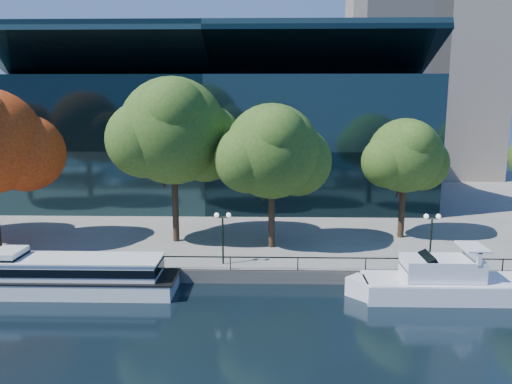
{
  "coord_description": "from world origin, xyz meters",
  "views": [
    {
      "loc": [
        2.81,
        -32.1,
        13.48
      ],
      "look_at": [
        1.78,
        8.0,
        5.98
      ],
      "focal_mm": 35.0,
      "sensor_mm": 36.0,
      "label": 1
    }
  ],
  "objects_px": {
    "tree_4": "(406,157)",
    "lamp_1": "(223,226)",
    "cruiser_near": "(442,282)",
    "tour_boat": "(66,275)",
    "tree_3": "(274,153)",
    "tree_2": "(175,133)",
    "lamp_2": "(432,228)"
  },
  "relations": [
    {
      "from": "tour_boat",
      "to": "cruiser_near",
      "type": "distance_m",
      "value": 26.13
    },
    {
      "from": "tour_boat",
      "to": "cruiser_near",
      "type": "relative_size",
      "value": 1.26
    },
    {
      "from": "tree_4",
      "to": "tour_boat",
      "type": "bearing_deg",
      "value": -156.56
    },
    {
      "from": "cruiser_near",
      "to": "tree_4",
      "type": "xyz_separation_m",
      "value": [
        0.39,
        11.84,
        7.21
      ]
    },
    {
      "from": "cruiser_near",
      "to": "tree_2",
      "type": "xyz_separation_m",
      "value": [
        -19.93,
        10.01,
        9.43
      ]
    },
    {
      "from": "tree_3",
      "to": "lamp_2",
      "type": "xyz_separation_m",
      "value": [
        11.83,
        -4.57,
        -5.06
      ]
    },
    {
      "from": "tour_boat",
      "to": "tree_2",
      "type": "bearing_deg",
      "value": 57.33
    },
    {
      "from": "tree_3",
      "to": "tree_4",
      "type": "bearing_deg",
      "value": 15.99
    },
    {
      "from": "cruiser_near",
      "to": "tree_3",
      "type": "relative_size",
      "value": 1.06
    },
    {
      "from": "cruiser_near",
      "to": "lamp_1",
      "type": "xyz_separation_m",
      "value": [
        -15.36,
        3.88,
        2.82
      ]
    },
    {
      "from": "tour_boat",
      "to": "tree_2",
      "type": "xyz_separation_m",
      "value": [
        6.2,
        9.67,
        9.28
      ]
    },
    {
      "from": "tree_3",
      "to": "lamp_1",
      "type": "xyz_separation_m",
      "value": [
        -3.9,
        -4.57,
        -5.06
      ]
    },
    {
      "from": "tree_2",
      "to": "lamp_1",
      "type": "height_order",
      "value": "tree_2"
    },
    {
      "from": "lamp_1",
      "to": "lamp_2",
      "type": "bearing_deg",
      "value": 0.0
    },
    {
      "from": "tour_boat",
      "to": "cruiser_near",
      "type": "xyz_separation_m",
      "value": [
        26.13,
        -0.35,
        -0.15
      ]
    },
    {
      "from": "lamp_2",
      "to": "cruiser_near",
      "type": "bearing_deg",
      "value": -95.39
    },
    {
      "from": "cruiser_near",
      "to": "tree_2",
      "type": "relative_size",
      "value": 0.89
    },
    {
      "from": "tree_2",
      "to": "tree_4",
      "type": "xyz_separation_m",
      "value": [
        20.32,
        1.83,
        -2.23
      ]
    },
    {
      "from": "tour_boat",
      "to": "lamp_1",
      "type": "height_order",
      "value": "lamp_1"
    },
    {
      "from": "cruiser_near",
      "to": "lamp_1",
      "type": "distance_m",
      "value": 16.09
    },
    {
      "from": "tour_boat",
      "to": "tree_3",
      "type": "bearing_deg",
      "value": 28.92
    },
    {
      "from": "lamp_1",
      "to": "tour_boat",
      "type": "bearing_deg",
      "value": -161.85
    },
    {
      "from": "tour_boat",
      "to": "lamp_2",
      "type": "relative_size",
      "value": 4.02
    },
    {
      "from": "tree_4",
      "to": "lamp_1",
      "type": "xyz_separation_m",
      "value": [
        -15.75,
        -7.97,
        -4.38
      ]
    },
    {
      "from": "cruiser_near",
      "to": "lamp_1",
      "type": "height_order",
      "value": "lamp_1"
    },
    {
      "from": "tour_boat",
      "to": "lamp_2",
      "type": "distance_m",
      "value": 26.86
    },
    {
      "from": "lamp_2",
      "to": "lamp_1",
      "type": "bearing_deg",
      "value": 180.0
    },
    {
      "from": "lamp_1",
      "to": "lamp_2",
      "type": "relative_size",
      "value": 1.0
    },
    {
      "from": "tree_2",
      "to": "lamp_2",
      "type": "relative_size",
      "value": 3.57
    },
    {
      "from": "tour_boat",
      "to": "tree_2",
      "type": "distance_m",
      "value": 14.77
    },
    {
      "from": "tour_boat",
      "to": "cruiser_near",
      "type": "height_order",
      "value": "cruiser_near"
    },
    {
      "from": "tour_boat",
      "to": "tree_4",
      "type": "distance_m",
      "value": 29.75
    }
  ]
}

